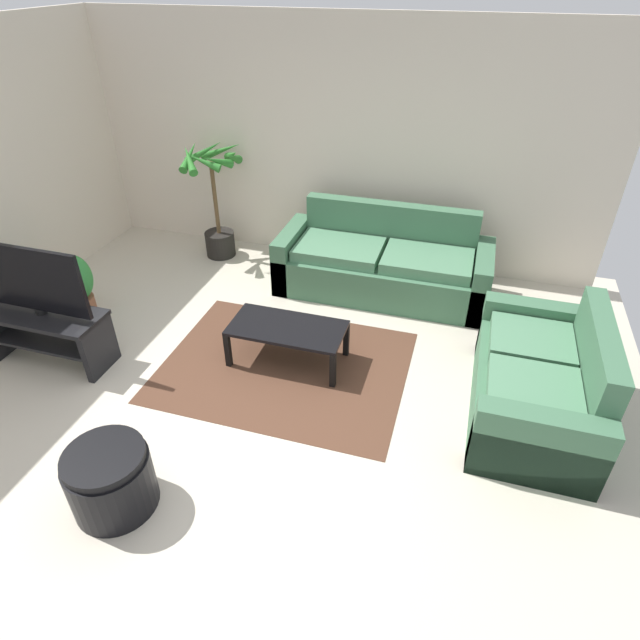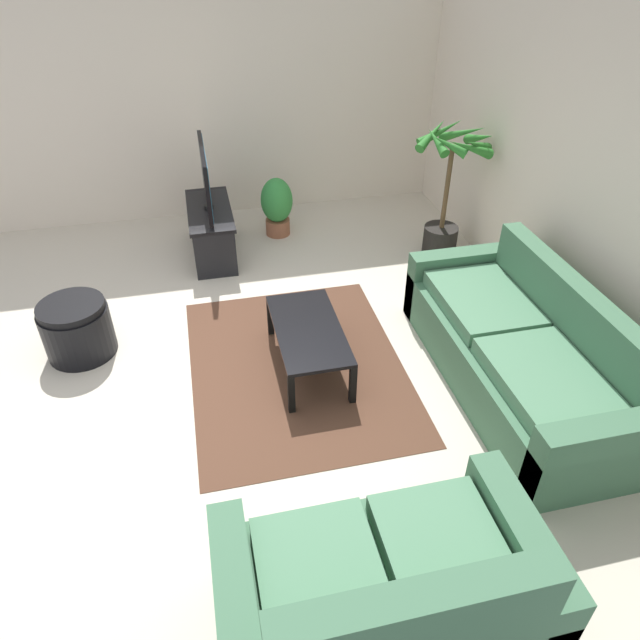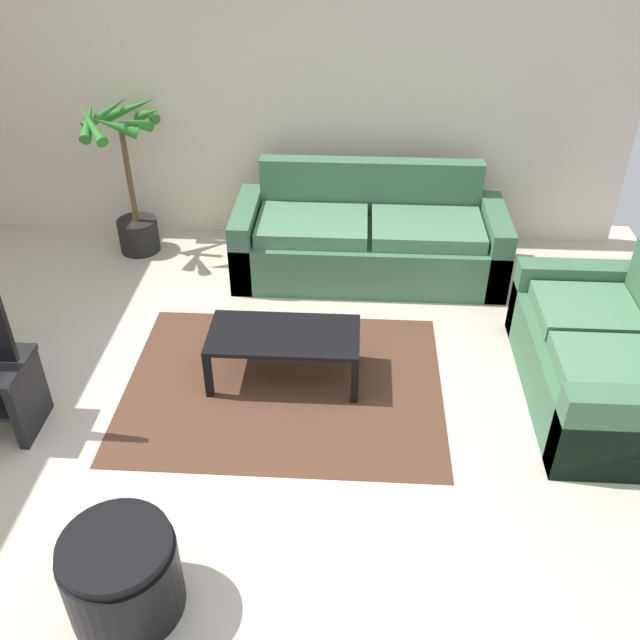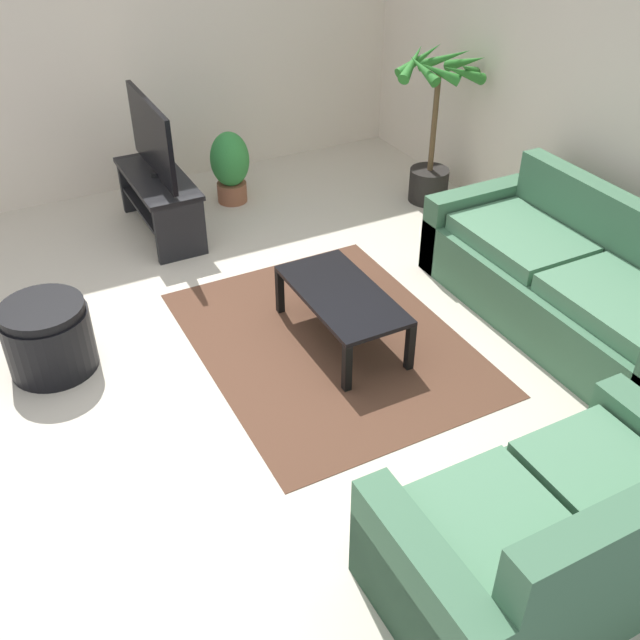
# 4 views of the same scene
# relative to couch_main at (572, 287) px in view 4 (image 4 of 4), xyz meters

# --- Properties ---
(ground_plane) EXTENTS (6.60, 6.60, 0.00)m
(ground_plane) POSITION_rel_couch_main_xyz_m (-0.71, -2.28, -0.30)
(ground_plane) COLOR beige
(wall_back) EXTENTS (6.00, 0.06, 2.70)m
(wall_back) POSITION_rel_couch_main_xyz_m (-0.71, 0.72, 1.05)
(wall_back) COLOR beige
(wall_back) RESTS_ON ground
(wall_left) EXTENTS (0.06, 6.00, 2.70)m
(wall_left) POSITION_rel_couch_main_xyz_m (-3.71, -2.28, 1.05)
(wall_left) COLOR beige
(wall_left) RESTS_ON ground
(couch_main) EXTENTS (2.28, 0.90, 0.90)m
(couch_main) POSITION_rel_couch_main_xyz_m (0.00, 0.00, 0.00)
(couch_main) COLOR #3F6B4C
(couch_main) RESTS_ON ground
(couch_loveseat) EXTENTS (0.90, 1.61, 0.90)m
(couch_loveseat) POSITION_rel_couch_main_xyz_m (1.57, -1.58, -0.00)
(couch_loveseat) COLOR #3F6B4C
(couch_loveseat) RESTS_ON ground
(tv_stand) EXTENTS (1.10, 0.45, 0.52)m
(tv_stand) POSITION_rel_couch_main_xyz_m (-2.66, -2.11, 0.03)
(tv_stand) COLOR black
(tv_stand) RESTS_ON ground
(tv) EXTENTS (1.08, 0.10, 0.65)m
(tv) POSITION_rel_couch_main_xyz_m (-2.66, -2.11, 0.55)
(tv) COLOR black
(tv) RESTS_ON tv_stand
(coffee_table) EXTENTS (1.04, 0.52, 0.38)m
(coffee_table) POSITION_rel_couch_main_xyz_m (-0.58, -1.50, 0.03)
(coffee_table) COLOR black
(coffee_table) RESTS_ON ground
(area_rug) EXTENTS (2.20, 1.70, 0.01)m
(area_rug) POSITION_rel_couch_main_xyz_m (-0.58, -1.60, -0.30)
(area_rug) COLOR #513323
(area_rug) RESTS_ON ground
(potted_palm) EXTENTS (0.77, 0.75, 1.38)m
(potted_palm) POSITION_rel_couch_main_xyz_m (-2.11, 0.28, 0.38)
(potted_palm) COLOR black
(potted_palm) RESTS_ON ground
(potted_plant_small) EXTENTS (0.35, 0.35, 0.66)m
(potted_plant_small) POSITION_rel_couch_main_xyz_m (-2.94, -1.36, 0.05)
(potted_plant_small) COLOR brown
(potted_plant_small) RESTS_ON ground
(ottoman) EXTENTS (0.56, 0.56, 0.48)m
(ottoman) POSITION_rel_couch_main_xyz_m (-1.18, -3.33, -0.06)
(ottoman) COLOR black
(ottoman) RESTS_ON ground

